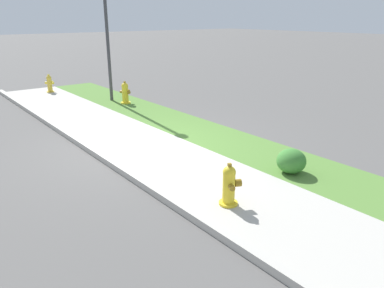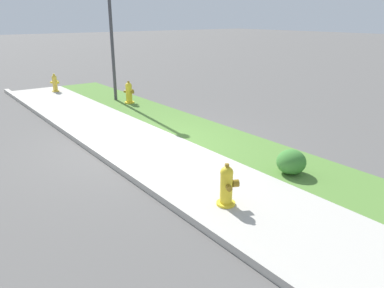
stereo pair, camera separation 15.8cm
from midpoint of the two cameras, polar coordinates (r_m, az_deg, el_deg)
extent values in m
plane|color=#5B5956|center=(8.72, -6.66, -0.37)|extent=(120.00, 120.00, 0.00)
cube|color=#BCB7AD|center=(8.72, -6.66, -0.34)|extent=(18.00, 2.06, 0.01)
cube|color=#568438|center=(9.71, 2.69, 1.80)|extent=(18.00, 1.61, 0.01)
cube|color=#BCB7AD|center=(8.24, -13.33, -1.50)|extent=(18.00, 0.16, 0.12)
cylinder|color=yellow|center=(6.08, 5.92, -9.02)|extent=(0.30, 0.30, 0.05)
cylinder|color=yellow|center=(5.95, 6.01, -6.63)|extent=(0.20, 0.20, 0.51)
sphere|color=yellow|center=(5.85, 6.10, -4.36)|extent=(0.21, 0.21, 0.21)
cube|color=olive|center=(5.80, 6.14, -3.28)|extent=(0.07, 0.07, 0.06)
cylinder|color=olive|center=(6.05, 5.64, -5.53)|extent=(0.12, 0.12, 0.09)
cylinder|color=olive|center=(5.80, 6.43, -6.67)|extent=(0.12, 0.12, 0.09)
cylinder|color=olive|center=(5.97, 7.40, -5.96)|extent=(0.15, 0.14, 0.12)
cylinder|color=gold|center=(15.94, -19.78, 7.59)|extent=(0.28, 0.28, 0.05)
cylinder|color=gold|center=(15.89, -19.89, 8.59)|extent=(0.18, 0.18, 0.52)
sphere|color=gold|center=(15.85, -20.00, 9.51)|extent=(0.19, 0.19, 0.19)
cube|color=yellow|center=(15.84, -20.05, 9.91)|extent=(0.08, 0.08, 0.06)
cylinder|color=yellow|center=(15.96, -20.33, 8.81)|extent=(0.13, 0.13, 0.09)
cylinder|color=yellow|center=(15.81, -19.51, 8.82)|extent=(0.13, 0.13, 0.09)
cylinder|color=yellow|center=(16.00, -19.64, 8.91)|extent=(0.16, 0.15, 0.12)
cylinder|color=yellow|center=(13.18, -9.17, 6.28)|extent=(0.33, 0.33, 0.05)
cylinder|color=yellow|center=(13.12, -9.24, 7.57)|extent=(0.21, 0.21, 0.55)
sphere|color=yellow|center=(13.07, -9.30, 8.76)|extent=(0.22, 0.22, 0.22)
cube|color=olive|center=(13.05, -9.33, 9.32)|extent=(0.07, 0.07, 0.06)
cylinder|color=olive|center=(13.20, -9.78, 7.90)|extent=(0.12, 0.12, 0.09)
cylinder|color=olive|center=(13.02, -8.71, 7.80)|extent=(0.12, 0.12, 0.09)
cylinder|color=olive|center=(13.23, -8.84, 7.97)|extent=(0.15, 0.14, 0.12)
cylinder|color=#3D3D42|center=(13.49, -11.87, 16.73)|extent=(0.11, 0.11, 4.86)
ellipsoid|color=#3D7F33|center=(7.38, 15.48, -2.64)|extent=(0.56, 0.56, 0.47)
camera|label=1|loc=(0.08, -89.40, 0.21)|focal=35.00mm
camera|label=2|loc=(0.08, 90.60, -0.21)|focal=35.00mm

